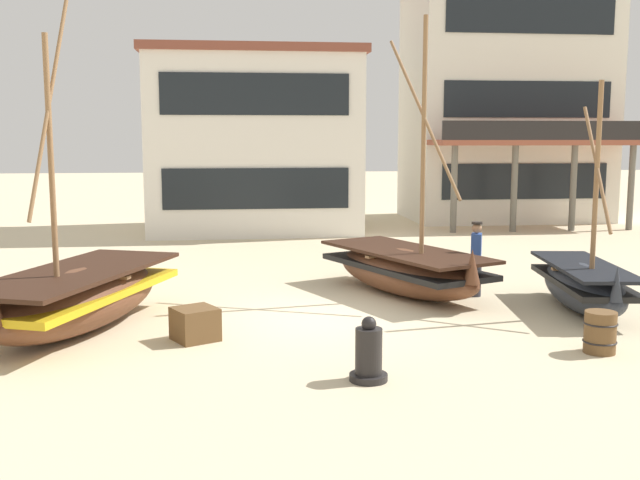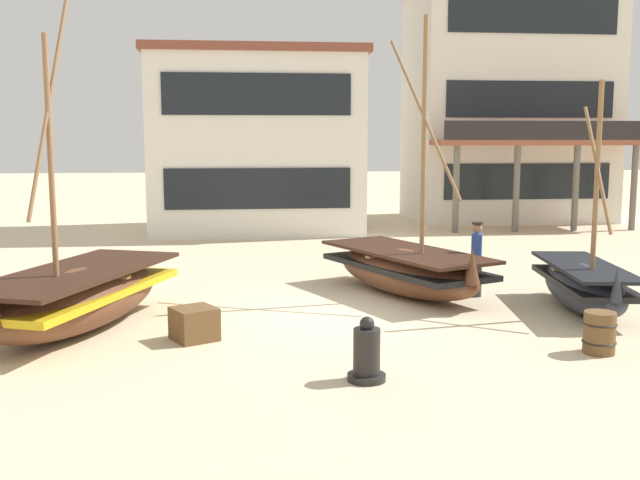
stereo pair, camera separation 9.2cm
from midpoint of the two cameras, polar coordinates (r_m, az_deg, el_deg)
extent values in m
plane|color=beige|center=(14.88, 0.60, -5.88)|extent=(120.00, 120.00, 0.00)
ellipsoid|color=brown|center=(16.96, 6.75, -2.45)|extent=(3.44, 4.91, 1.02)
cube|color=black|center=(16.94, 6.75, -2.03)|extent=(3.38, 4.75, 0.12)
cube|color=#351E13|center=(16.88, 6.77, -0.88)|extent=(3.45, 4.85, 0.07)
cone|color=brown|center=(15.20, 11.80, -2.03)|extent=(0.45, 0.45, 0.71)
cylinder|color=olive|center=(16.23, 8.15, 7.35)|extent=(0.10, 0.10, 5.39)
cylinder|color=olive|center=(16.23, 8.19, 9.36)|extent=(1.09, 2.33, 3.45)
cube|color=olive|center=(17.17, 6.07, -1.10)|extent=(1.56, 0.81, 0.06)
ellipsoid|color=brown|center=(14.49, -18.00, -4.38)|extent=(3.44, 5.25, 1.12)
cube|color=gold|center=(14.47, -18.02, -3.84)|extent=(3.39, 5.07, 0.13)
cube|color=#351E13|center=(14.40, -18.08, -2.37)|extent=(3.46, 5.18, 0.08)
cylinder|color=olive|center=(13.67, -19.82, 5.32)|extent=(0.10, 0.10, 4.52)
cylinder|color=olive|center=(13.67, -20.02, 9.54)|extent=(0.58, 1.40, 3.81)
cube|color=olive|center=(14.72, -17.30, -2.60)|extent=(1.68, 0.76, 0.06)
ellipsoid|color=#2D333D|center=(16.19, 19.77, -3.47)|extent=(1.68, 3.82, 0.96)
cube|color=black|center=(16.17, 19.79, -3.05)|extent=(1.67, 3.68, 0.12)
cube|color=black|center=(16.11, 19.84, -1.93)|extent=(1.70, 3.76, 0.07)
cone|color=#2D333D|center=(14.47, 22.05, -3.16)|extent=(0.27, 0.27, 0.68)
cylinder|color=olive|center=(15.49, 20.68, 4.11)|extent=(0.10, 0.10, 3.97)
cylinder|color=olive|center=(15.47, 20.74, 5.24)|extent=(0.31, 1.82, 2.42)
cube|color=olive|center=(16.39, 19.52, -2.13)|extent=(1.15, 0.31, 0.06)
cylinder|color=#33333D|center=(16.98, 12.06, -2.80)|extent=(0.26, 0.26, 0.88)
cube|color=#2D4C99|center=(16.86, 12.13, -0.43)|extent=(0.34, 0.42, 0.54)
sphere|color=#A87A56|center=(16.81, 12.17, 0.88)|extent=(0.22, 0.22, 0.22)
cylinder|color=#2D2823|center=(16.80, 12.18, 1.29)|extent=(0.24, 0.24, 0.05)
cylinder|color=black|center=(11.11, 3.84, -10.49)|extent=(0.57, 0.57, 0.10)
cylinder|color=black|center=(10.99, 3.86, -8.55)|extent=(0.40, 0.40, 0.69)
sphere|color=black|center=(10.88, 3.88, -6.46)|extent=(0.22, 0.22, 0.22)
cylinder|color=brown|center=(13.18, 20.90, -6.68)|extent=(0.52, 0.52, 0.70)
torus|color=black|center=(13.14, 20.93, -6.03)|extent=(0.56, 0.56, 0.03)
torus|color=black|center=(13.22, 20.86, -7.33)|extent=(0.56, 0.56, 0.03)
cube|color=brown|center=(13.31, -9.45, -6.38)|extent=(0.95, 0.95, 0.58)
cube|color=white|center=(28.52, -4.87, 7.26)|extent=(7.66, 5.62, 6.43)
cube|color=brown|center=(28.68, -4.96, 14.00)|extent=(7.96, 5.84, 0.30)
cube|color=black|center=(25.75, -4.67, 3.97)|extent=(6.43, 0.06, 1.42)
cube|color=black|center=(25.72, -4.76, 11.13)|extent=(6.43, 0.06, 1.42)
cube|color=silver|center=(33.16, 14.27, 9.96)|extent=(8.10, 5.10, 9.69)
cube|color=black|center=(30.78, 15.76, 4.36)|extent=(6.81, 0.06, 1.42)
cube|color=black|center=(30.76, 15.99, 10.37)|extent=(6.81, 0.06, 1.42)
cube|color=black|center=(31.08, 16.23, 16.33)|extent=(6.81, 0.06, 1.42)
cube|color=brown|center=(29.74, 16.64, 7.21)|extent=(8.10, 2.20, 0.20)
cylinder|color=#666056|center=(27.90, 10.52, 3.85)|extent=(0.24, 0.24, 3.23)
cylinder|color=#666056|center=(28.66, 14.97, 3.82)|extent=(0.24, 0.24, 3.23)
cylinder|color=#666056|center=(29.57, 19.16, 3.77)|extent=(0.24, 0.24, 3.23)
cylinder|color=#666056|center=(30.64, 23.08, 3.71)|extent=(0.24, 0.24, 3.23)
cube|color=black|center=(28.77, 17.50, 8.05)|extent=(8.10, 0.08, 0.70)
camera|label=1|loc=(0.05, -89.83, 0.02)|focal=41.58mm
camera|label=2|loc=(0.05, 90.17, -0.02)|focal=41.58mm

